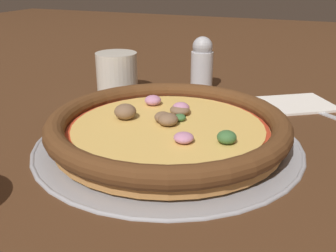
# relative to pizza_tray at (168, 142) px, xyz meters

# --- Properties ---
(ground_plane) EXTENTS (3.00, 3.00, 0.00)m
(ground_plane) POSITION_rel_pizza_tray_xyz_m (0.00, 0.00, -0.00)
(ground_plane) COLOR #4C2D19
(pizza_tray) EXTENTS (0.36, 0.36, 0.01)m
(pizza_tray) POSITION_rel_pizza_tray_xyz_m (0.00, 0.00, 0.00)
(pizza_tray) COLOR #9E9EA3
(pizza_tray) RESTS_ON ground_plane
(pizza) EXTENTS (0.33, 0.33, 0.04)m
(pizza) POSITION_rel_pizza_tray_xyz_m (0.00, -0.00, 0.02)
(pizza) COLOR #BC7F42
(pizza) RESTS_ON pizza_tray
(drinking_cup) EXTENTS (0.08, 0.08, 0.08)m
(drinking_cup) POSITION_rel_pizza_tray_xyz_m (0.18, -0.18, 0.04)
(drinking_cup) COLOR silver
(drinking_cup) RESTS_ON ground_plane
(napkin) EXTENTS (0.15, 0.15, 0.01)m
(napkin) POSITION_rel_pizza_tray_xyz_m (-0.15, -0.24, 0.00)
(napkin) COLOR white
(napkin) RESTS_ON ground_plane
(fork) EXTENTS (0.14, 0.11, 0.00)m
(fork) POSITION_rel_pizza_tray_xyz_m (-0.20, -0.20, -0.00)
(fork) COLOR #B7B7BC
(fork) RESTS_ON ground_plane
(pepper_shaker) EXTENTS (0.04, 0.04, 0.11)m
(pepper_shaker) POSITION_rel_pizza_tray_xyz_m (0.04, -0.26, 0.05)
(pepper_shaker) COLOR silver
(pepper_shaker) RESTS_ON ground_plane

